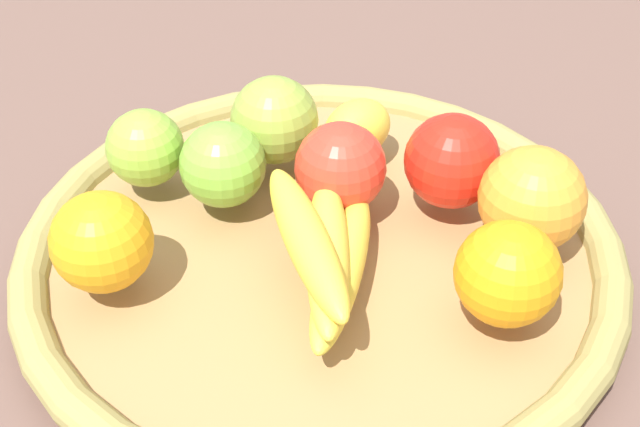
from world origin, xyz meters
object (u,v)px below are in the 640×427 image
apple_3 (223,165)px  orange_1 (102,242)px  apple_2 (345,169)px  apple_4 (274,120)px  lemon_0 (357,129)px  orange_2 (508,274)px  orange_0 (532,199)px  banana_bunch (326,254)px  apple_0 (145,148)px  apple_1 (452,161)px

apple_3 → orange_1: bearing=74.6°
apple_2 → apple_4: bearing=-26.3°
lemon_0 → apple_4: (0.06, 0.03, 0.01)m
apple_2 → apple_3: size_ratio=1.05×
orange_2 → apple_3: bearing=-9.2°
orange_0 → orange_1: 0.31m
orange_1 → lemon_0: orange_1 is taller
orange_0 → lemon_0: orange_0 is taller
apple_2 → banana_bunch: bearing=103.4°
apple_0 → orange_2: size_ratio=0.88×
apple_1 → orange_2: bearing=123.2°
apple_2 → orange_1: size_ratio=0.99×
orange_0 → orange_1: size_ratio=1.10×
banana_bunch → orange_2: orange_2 is taller
apple_2 → orange_2: (-0.15, 0.07, 0.00)m
orange_0 → apple_3: bearing=10.8°
apple_4 → orange_2: 0.25m
orange_1 → apple_1: (-0.20, -0.19, 0.00)m
banana_bunch → lemon_0: (0.04, -0.16, -0.00)m
apple_2 → apple_3: (0.09, 0.03, -0.00)m
banana_bunch → orange_1: (0.15, 0.06, 0.01)m
orange_1 → orange_2: bearing=-163.5°
apple_1 → orange_2: (-0.07, 0.11, -0.00)m
apple_1 → lemon_0: apple_1 is taller
orange_0 → apple_0: (0.31, 0.05, -0.01)m
banana_bunch → orange_1: orange_1 is taller
orange_1 → apple_4: apple_4 is taller
orange_0 → orange_1: bearing=31.4°
apple_1 → apple_3: (0.17, 0.07, -0.00)m
apple_0 → orange_2: bearing=173.2°
orange_0 → apple_2: bearing=5.7°
lemon_0 → apple_3: size_ratio=0.96×
apple_1 → apple_2: bearing=28.8°
apple_0 → orange_2: 0.31m
apple_2 → orange_2: same height
apple_0 → orange_1: bearing=108.2°
banana_bunch → apple_4: size_ratio=2.30×
lemon_0 → orange_2: size_ratio=0.91×
orange_2 → lemon_0: bearing=-41.0°
apple_2 → orange_1: 0.19m
lemon_0 → orange_2: bearing=139.0°
apple_2 → apple_3: 0.10m
apple_3 → apple_0: bearing=1.2°
orange_1 → orange_2: same height
apple_1 → orange_2: 0.13m
banana_bunch → apple_1: apple_1 is taller
lemon_0 → apple_3: (0.07, 0.10, 0.01)m
apple_2 → apple_3: bearing=18.4°
orange_2 → orange_1: bearing=16.5°
lemon_0 → apple_4: size_ratio=0.89×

